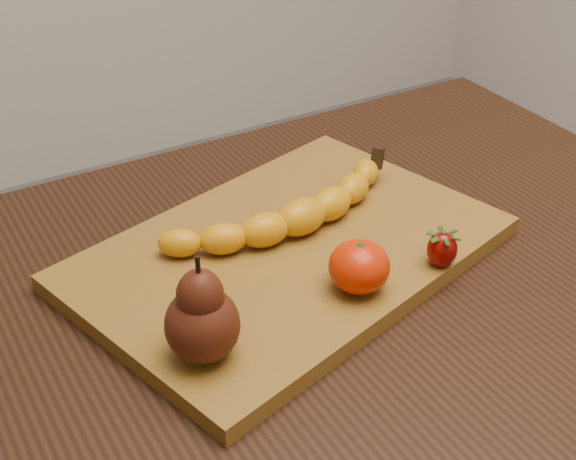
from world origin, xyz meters
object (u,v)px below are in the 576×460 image
table (316,349)px  mandarin (359,267)px  cutting_board (288,253)px  pear (201,308)px

table → mandarin: mandarin is taller
cutting_board → mandarin: size_ratio=7.31×
cutting_board → mandarin: bearing=-92.5°
pear → table: bearing=22.0°
table → pear: pear is taller
cutting_board → pear: (-0.15, -0.11, 0.06)m
table → mandarin: (0.01, -0.05, 0.14)m
cutting_board → pear: 0.20m
mandarin → pear: bearing=-176.3°
cutting_board → mandarin: 0.11m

